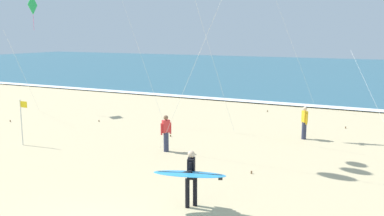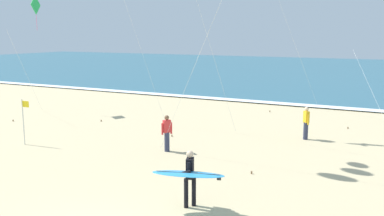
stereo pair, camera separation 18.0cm
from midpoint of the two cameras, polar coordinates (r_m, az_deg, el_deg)
The scene contains 7 objects.
ocean_water at distance 60.00m, azimuth 20.41°, elevation 4.56°, with size 160.00×60.00×0.08m, color #2D6075.
shoreline_foam at distance 30.83m, azimuth 14.16°, elevation 0.42°, with size 160.00×1.14×0.01m, color white.
surfer_trailing at distance 12.34m, azimuth -0.63°, elevation -8.89°, with size 2.13×1.20×1.71m.
kite_diamond_emerald_close at distance 29.13m, azimuth -20.81°, elevation 12.31°, with size 1.29×3.79×7.39m.
bystander_red_top at distance 18.33m, azimuth -3.78°, elevation -3.37°, with size 0.33×0.42×1.59m.
bystander_yellow_top at distance 21.10m, azimuth 14.57°, elevation -1.90°, with size 0.34×0.41×1.59m.
lifeguard_flag at distance 20.71m, azimuth -22.03°, elevation -1.25°, with size 0.45×0.05×2.10m.
Camera 1 is at (6.40, -6.84, 5.03)m, focal length 39.85 mm.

